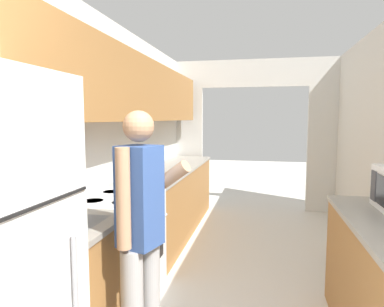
{
  "coord_description": "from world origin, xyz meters",
  "views": [
    {
      "loc": [
        0.18,
        -0.45,
        1.53
      ],
      "look_at": [
        -0.68,
        3.63,
        1.1
      ],
      "focal_mm": 32.0,
      "sensor_mm": 36.0,
      "label": 1
    }
  ],
  "objects": [
    {
      "name": "wall_left",
      "position": [
        -1.27,
        2.52,
        1.5
      ],
      "size": [
        0.38,
        7.75,
        2.5
      ],
      "color": "silver",
      "rests_on": "ground_plane"
    },
    {
      "name": "counter_left",
      "position": [
        -1.02,
        3.28,
        0.44
      ],
      "size": [
        0.62,
        4.33,
        0.89
      ],
      "color": "#9E6B38",
      "rests_on": "ground_plane"
    },
    {
      "name": "range_oven",
      "position": [
        -1.01,
        2.15,
        0.45
      ],
      "size": [
        0.66,
        0.78,
        1.03
      ],
      "color": "white",
      "rests_on": "ground_plane"
    },
    {
      "name": "person",
      "position": [
        -0.52,
        1.4,
        0.84
      ],
      "size": [
        0.51,
        0.44,
        1.58
      ],
      "rotation": [
        0.0,
        0.0,
        1.28
      ],
      "color": "#9E9E9E",
      "rests_on": "ground_plane"
    },
    {
      "name": "wall_far_with_doorway",
      "position": [
        0.0,
        5.38,
        1.45
      ],
      "size": [
        3.04,
        0.06,
        2.5
      ],
      "color": "silver",
      "rests_on": "ground_plane"
    },
    {
      "name": "knife",
      "position": [
        -0.95,
        2.76,
        0.89
      ],
      "size": [
        0.15,
        0.33,
        0.02
      ],
      "rotation": [
        0.0,
        0.0,
        -0.55
      ],
      "color": "#B7B7BC",
      "rests_on": "counter_left"
    }
  ]
}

